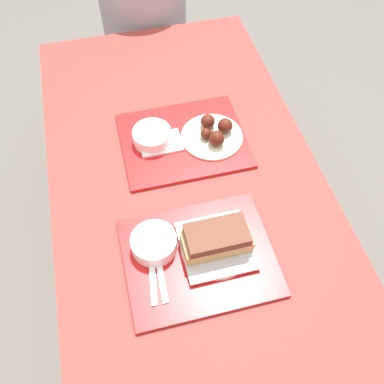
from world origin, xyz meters
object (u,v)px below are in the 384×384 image
Objects in this scene: bowl_coleslaw_far at (152,136)px; wings_plate_far at (214,133)px; brisket_sandwich_plate at (216,241)px; tray_near at (199,257)px; tray_far at (183,140)px; bowl_coleslaw_near at (154,243)px; person_seated_across at (143,5)px.

wings_plate_far is (0.20, -0.03, -0.01)m from bowl_coleslaw_far.
brisket_sandwich_plate is at bearing -77.56° from bowl_coleslaw_far.
tray_near is 0.43m from tray_far.
tray_far is 3.23× the size of bowl_coleslaw_far.
bowl_coleslaw_far is 0.20m from wings_plate_far.
tray_near is at bearing -110.82° from wings_plate_far.
tray_far is at bearing 172.08° from wings_plate_far.
tray_far is 1.99× the size of wings_plate_far.
tray_near is at bearing -84.47° from bowl_coleslaw_far.
bowl_coleslaw_near is 0.40m from bowl_coleslaw_far.
tray_near is 0.45m from wings_plate_far.
brisket_sandwich_plate is at bearing -14.53° from bowl_coleslaw_near.
tray_near is 1.99× the size of wings_plate_far.
bowl_coleslaw_near is at bearing -127.05° from wings_plate_far.
bowl_coleslaw_near is 0.62× the size of wings_plate_far.
wings_plate_far is (0.16, 0.42, 0.03)m from tray_near.
bowl_coleslaw_near is at bearing -98.56° from person_seated_across.
bowl_coleslaw_near is 0.19× the size of person_seated_across.
wings_plate_far reaches higher than bowl_coleslaw_near.
wings_plate_far is (0.11, 0.40, -0.02)m from brisket_sandwich_plate.
person_seated_across is (-0.08, 0.89, -0.05)m from wings_plate_far.
person_seated_across is at bearing 95.40° from wings_plate_far.
brisket_sandwich_plate is (0.05, 0.01, 0.04)m from tray_near.
brisket_sandwich_plate reaches higher than bowl_coleslaw_far.
bowl_coleslaw_near is 1.26m from person_seated_across.
tray_far is 0.87m from person_seated_across.
tray_near is 1.31m from person_seated_across.
person_seated_across is (0.19, 1.25, -0.06)m from bowl_coleslaw_near.
brisket_sandwich_plate is at bearing 15.09° from tray_near.
wings_plate_far reaches higher than bowl_coleslaw_far.
tray_far is 0.10m from wings_plate_far.
tray_near is 2.07× the size of brisket_sandwich_plate.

